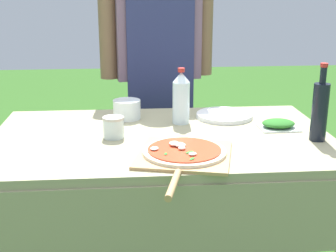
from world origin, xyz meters
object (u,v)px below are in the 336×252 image
object	(u,v)px
prep_table	(162,153)
plate_stack	(224,115)
person_cook	(157,50)
sauce_jar	(114,129)
herb_container	(278,124)
pizza_on_peel	(184,153)
water_bottle	(181,98)
oil_bottle	(320,110)
mixing_tub	(127,109)

from	to	relation	value
prep_table	plate_stack	size ratio (longest dim) A/B	5.39
person_cook	sauce_jar	size ratio (longest dim) A/B	19.13
plate_stack	herb_container	bearing A→B (deg)	-43.09
pizza_on_peel	water_bottle	world-z (taller)	water_bottle
water_bottle	herb_container	xyz separation A→B (m)	(0.43, -0.12, -0.10)
oil_bottle	herb_container	bearing A→B (deg)	122.43
person_cook	oil_bottle	distance (m)	1.08
person_cook	pizza_on_peel	xyz separation A→B (m)	(0.03, -1.03, -0.25)
oil_bottle	water_bottle	xyz separation A→B (m)	(-0.54, 0.29, -0.01)
person_cook	plate_stack	xyz separation A→B (m)	(0.29, -0.51, -0.25)
prep_table	person_cook	xyz separation A→B (m)	(0.03, 0.76, 0.34)
water_bottle	mixing_tub	xyz separation A→B (m)	(-0.25, 0.09, -0.08)
prep_table	sauce_jar	distance (m)	0.24
water_bottle	plate_stack	distance (m)	0.26
prep_table	mixing_tub	xyz separation A→B (m)	(-0.15, 0.27, 0.13)
sauce_jar	herb_container	bearing A→B (deg)	5.54
person_cook	oil_bottle	xyz separation A→B (m)	(0.61, -0.88, -0.13)
prep_table	oil_bottle	distance (m)	0.68
oil_bottle	person_cook	bearing A→B (deg)	124.74
sauce_jar	mixing_tub	bearing A→B (deg)	78.95
herb_container	mixing_tub	size ratio (longest dim) A/B	1.34
plate_stack	person_cook	bearing A→B (deg)	119.74
pizza_on_peel	sauce_jar	world-z (taller)	sauce_jar
water_bottle	pizza_on_peel	bearing A→B (deg)	-94.93
prep_table	mixing_tub	distance (m)	0.33
prep_table	person_cook	world-z (taller)	person_cook
water_bottle	plate_stack	xyz separation A→B (m)	(0.22, 0.07, -0.11)
herb_container	sauce_jar	bearing A→B (deg)	-174.46
prep_table	sauce_jar	xyz separation A→B (m)	(-0.20, -0.02, 0.12)
herb_container	mixing_tub	world-z (taller)	mixing_tub
person_cook	herb_container	distance (m)	0.90
oil_bottle	pizza_on_peel	bearing A→B (deg)	-165.34
prep_table	oil_bottle	size ratio (longest dim) A/B	4.56
person_cook	sauce_jar	world-z (taller)	person_cook
person_cook	herb_container	size ratio (longest dim) A/B	9.87
pizza_on_peel	herb_container	world-z (taller)	pizza_on_peel
prep_table	mixing_tub	bearing A→B (deg)	118.94
prep_table	person_cook	size ratio (longest dim) A/B	0.85
person_cook	mixing_tub	world-z (taller)	person_cook
oil_bottle	mixing_tub	size ratio (longest dim) A/B	2.45
person_cook	mixing_tub	bearing A→B (deg)	62.57
prep_table	water_bottle	world-z (taller)	water_bottle
oil_bottle	sauce_jar	distance (m)	0.85
plate_stack	prep_table	bearing A→B (deg)	-142.36
pizza_on_peel	herb_container	bearing A→B (deg)	49.09
mixing_tub	plate_stack	world-z (taller)	mixing_tub
herb_container	mixing_tub	distance (m)	0.71
pizza_on_peel	sauce_jar	distance (m)	0.37
pizza_on_peel	prep_table	bearing A→B (deg)	117.37
pizza_on_peel	mixing_tub	world-z (taller)	mixing_tub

